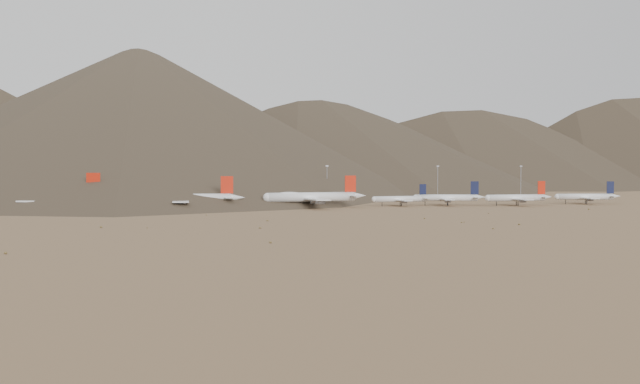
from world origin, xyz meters
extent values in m
plane|color=#9B7550|center=(0.00, 0.00, 0.00)|extent=(3000.00, 3000.00, 0.00)
cylinder|color=silver|center=(-140.31, 40.36, 7.20)|extent=(59.34, 16.49, 6.12)
cone|color=silver|center=(-107.69, 34.50, 7.66)|extent=(11.46, 7.30, 5.50)
cube|color=silver|center=(-141.48, 40.57, 6.28)|extent=(18.92, 55.08, 0.76)
cube|color=silver|center=(-112.35, 35.33, 7.81)|extent=(8.89, 21.24, 0.37)
cube|color=red|center=(-113.51, 35.54, 15.69)|extent=(7.67, 1.90, 10.85)
cylinder|color=black|center=(-160.70, 44.02, 2.07)|extent=(0.39, 0.39, 4.14)
cylinder|color=black|center=(-138.88, 41.66, 2.07)|extent=(0.49, 0.49, 4.14)
cylinder|color=black|center=(-139.42, 38.65, 2.07)|extent=(0.49, 0.49, 4.14)
ellipsoid|color=silver|center=(-155.46, 43.08, 8.88)|extent=(19.45, 7.87, 3.67)
cylinder|color=slate|center=(-139.56, 51.25, 4.77)|extent=(6.31, 3.76, 2.75)
cylinder|color=slate|center=(-143.40, 29.89, 4.77)|extent=(6.31, 3.76, 2.75)
cylinder|color=slate|center=(-137.83, 60.86, 4.77)|extent=(6.31, 3.76, 2.75)
cylinder|color=slate|center=(-145.12, 20.28, 4.77)|extent=(6.31, 3.76, 2.75)
cylinder|color=silver|center=(-64.38, 23.72, 6.54)|extent=(53.95, 7.97, 5.55)
sphere|color=silver|center=(-91.23, 24.93, 6.54)|extent=(5.44, 5.44, 5.44)
cone|color=silver|center=(-34.31, 22.37, 6.96)|extent=(9.89, 5.43, 5.00)
cube|color=silver|center=(-65.46, 23.77, 5.71)|extent=(10.81, 49.61, 0.69)
cube|color=silver|center=(-38.61, 22.56, 7.10)|extent=(5.68, 18.92, 0.33)
cube|color=red|center=(-39.68, 22.61, 14.24)|extent=(7.00, 0.81, 9.85)
cylinder|color=black|center=(-83.18, 24.57, 1.88)|extent=(0.36, 0.36, 3.76)
cylinder|color=black|center=(-63.25, 25.06, 1.88)|extent=(0.45, 0.45, 3.76)
cylinder|color=black|center=(-63.37, 22.29, 1.88)|extent=(0.45, 0.45, 3.76)
ellipsoid|color=silver|center=(-78.34, 24.35, 8.07)|extent=(17.37, 4.94, 3.33)
cylinder|color=slate|center=(-65.01, 33.62, 4.33)|extent=(5.48, 2.74, 2.50)
cylinder|color=slate|center=(-65.90, 13.93, 4.33)|extent=(5.48, 2.74, 2.50)
cylinder|color=slate|center=(-64.61, 42.48, 4.33)|extent=(5.48, 2.74, 2.50)
cylinder|color=slate|center=(-66.30, 5.07, 4.33)|extent=(5.48, 2.74, 2.50)
cylinder|color=silver|center=(11.11, 28.82, 6.57)|extent=(54.29, 11.07, 5.58)
sphere|color=silver|center=(-15.75, 26.06, 6.57)|extent=(5.47, 5.47, 5.47)
cone|color=silver|center=(41.19, 31.91, 6.99)|extent=(10.18, 5.99, 5.02)
cube|color=silver|center=(10.04, 28.71, 5.73)|extent=(13.66, 50.13, 0.70)
cube|color=silver|center=(36.90, 31.47, 7.13)|extent=(6.76, 19.21, 0.33)
cube|color=red|center=(35.82, 31.36, 14.31)|extent=(7.04, 1.22, 9.90)
cylinder|color=black|center=(-7.69, 26.89, 1.89)|extent=(0.36, 0.36, 3.78)
cylinder|color=black|center=(12.04, 30.32, 1.89)|extent=(0.45, 0.45, 3.78)
cylinder|color=black|center=(12.33, 27.54, 1.89)|extent=(0.45, 0.45, 3.78)
ellipsoid|color=silver|center=(-2.86, 27.38, 8.11)|extent=(17.62, 5.93, 3.35)
cylinder|color=slate|center=(9.02, 38.56, 4.35)|extent=(5.63, 3.05, 2.51)
cylinder|color=slate|center=(11.05, 18.86, 4.35)|extent=(5.63, 3.05, 2.51)
cylinder|color=slate|center=(8.11, 47.42, 4.35)|extent=(5.63, 3.05, 2.51)
cylinder|color=slate|center=(11.96, 10.00, 4.35)|extent=(5.63, 3.05, 2.51)
cylinder|color=silver|center=(69.82, 37.82, 4.41)|extent=(34.49, 6.31, 3.73)
sphere|color=silver|center=(52.72, 36.53, 4.41)|extent=(3.65, 3.65, 3.65)
cone|color=silver|center=(88.98, 39.28, 4.69)|extent=(6.41, 3.81, 3.35)
cube|color=silver|center=(69.14, 37.77, 3.85)|extent=(7.70, 29.74, 0.47)
cube|color=silver|center=(86.24, 39.07, 4.78)|extent=(3.92, 11.38, 0.22)
cube|color=black|center=(85.56, 39.02, 9.95)|extent=(4.47, 0.67, 7.35)
cylinder|color=black|center=(57.85, 36.92, 1.27)|extent=(0.39, 0.39, 2.55)
cylinder|color=black|center=(70.44, 38.81, 1.27)|extent=(0.49, 0.49, 2.55)
cylinder|color=black|center=(70.58, 36.95, 1.27)|extent=(0.49, 0.49, 2.55)
cylinder|color=slate|center=(68.51, 45.98, 2.93)|extent=(3.55, 1.93, 1.68)
cylinder|color=slate|center=(69.76, 29.56, 2.93)|extent=(3.55, 1.93, 1.68)
cylinder|color=silver|center=(100.18, 35.64, 4.98)|extent=(38.71, 12.92, 4.21)
sphere|color=silver|center=(81.31, 40.05, 4.98)|extent=(4.12, 4.12, 4.12)
cone|color=silver|center=(121.32, 30.70, 5.30)|extent=(7.66, 5.28, 3.79)
cube|color=silver|center=(99.43, 35.81, 4.35)|extent=(13.60, 33.77, 0.53)
cube|color=silver|center=(118.30, 31.40, 5.41)|extent=(6.27, 13.09, 0.25)
cube|color=black|center=(117.55, 31.58, 11.24)|extent=(4.99, 1.52, 8.31)
cylinder|color=black|center=(86.97, 38.73, 1.44)|extent=(0.44, 0.44, 2.88)
cylinder|color=black|center=(101.17, 36.49, 1.44)|extent=(0.55, 0.55, 2.88)
cylinder|color=black|center=(100.70, 34.44, 1.44)|extent=(0.55, 0.55, 2.88)
cylinder|color=slate|center=(101.54, 44.87, 3.31)|extent=(4.21, 2.73, 1.89)
cylinder|color=slate|center=(97.31, 26.75, 3.31)|extent=(4.21, 2.73, 1.89)
cylinder|color=silver|center=(142.56, 24.45, 5.03)|extent=(39.23, 5.36, 4.25)
sphere|color=silver|center=(123.01, 23.89, 5.03)|extent=(4.16, 4.16, 4.16)
cone|color=silver|center=(164.46, 25.07, 5.35)|extent=(7.15, 4.02, 3.82)
cube|color=silver|center=(141.78, 24.42, 4.39)|extent=(7.22, 33.70, 0.53)
cube|color=silver|center=(161.33, 24.98, 5.45)|extent=(3.88, 12.84, 0.25)
cube|color=red|center=(160.55, 24.96, 11.35)|extent=(5.09, 0.53, 8.38)
cylinder|color=black|center=(128.87, 24.05, 1.45)|extent=(0.45, 0.45, 2.91)
cylinder|color=black|center=(143.31, 25.53, 1.45)|extent=(0.56, 0.56, 2.91)
cylinder|color=black|center=(143.37, 23.41, 1.45)|extent=(0.56, 0.56, 2.91)
cylinder|color=slate|center=(141.51, 33.81, 3.34)|extent=(3.97, 2.02, 1.91)
cylinder|color=slate|center=(142.05, 15.04, 3.34)|extent=(3.97, 2.02, 1.91)
cylinder|color=silver|center=(197.27, 33.01, 4.85)|extent=(37.90, 9.47, 4.09)
sphere|color=silver|center=(178.62, 35.72, 4.85)|extent=(4.01, 4.01, 4.01)
cone|color=silver|center=(218.17, 29.98, 5.15)|extent=(7.25, 4.62, 3.68)
cube|color=silver|center=(196.53, 33.12, 4.23)|extent=(10.61, 32.85, 0.51)
cube|color=silver|center=(215.19, 30.41, 5.26)|extent=(5.12, 12.64, 0.25)
cube|color=black|center=(214.44, 30.52, 10.93)|extent=(4.90, 1.07, 8.08)
cylinder|color=black|center=(184.21, 34.91, 1.40)|extent=(0.43, 0.43, 2.80)
cylinder|color=black|center=(198.17, 33.92, 1.40)|extent=(0.54, 0.54, 2.80)
cylinder|color=black|center=(197.87, 31.89, 1.40)|extent=(0.54, 0.54, 2.80)
cylinder|color=slate|center=(197.83, 42.07, 3.22)|extent=(4.00, 2.36, 1.84)
cylinder|color=slate|center=(195.23, 24.16, 3.22)|extent=(4.00, 2.36, 1.84)
cube|color=gray|center=(30.00, 120.00, 4.00)|extent=(8.00, 8.00, 8.00)
cube|color=slate|center=(30.00, 120.00, 10.00)|extent=(6.00, 6.00, 4.00)
cylinder|color=gray|center=(-160.13, 126.00, 12.50)|extent=(0.50, 0.50, 25.00)
cube|color=gray|center=(-160.13, 126.00, 25.30)|extent=(2.00, 0.60, 0.80)
cylinder|color=gray|center=(-61.69, 131.62, 12.50)|extent=(0.50, 0.50, 25.00)
cube|color=gray|center=(-61.69, 131.62, 25.30)|extent=(2.00, 0.60, 0.80)
cylinder|color=gray|center=(41.42, 113.71, 12.50)|extent=(0.50, 0.50, 25.00)
cube|color=gray|center=(41.42, 113.71, 25.30)|extent=(2.00, 0.60, 0.80)
cylinder|color=gray|center=(134.96, 133.51, 12.50)|extent=(0.50, 0.50, 25.00)
cube|color=gray|center=(134.96, 133.51, 25.30)|extent=(2.00, 0.60, 0.80)
cylinder|color=gray|center=(200.78, 123.80, 12.50)|extent=(0.50, 0.50, 25.00)
cube|color=gray|center=(200.78, 123.80, 25.30)|extent=(2.00, 0.60, 0.80)
ellipsoid|color=brown|center=(68.63, -113.70, 0.32)|extent=(1.06, 1.06, 0.64)
ellipsoid|color=brown|center=(160.74, -25.39, 0.43)|extent=(1.00, 1.00, 0.86)
ellipsoid|color=brown|center=(-54.81, -24.14, 0.22)|extent=(0.70, 0.70, 0.44)
ellipsoid|color=brown|center=(-30.87, -68.69, 0.29)|extent=(1.08, 1.08, 0.58)
ellipsoid|color=brown|center=(-44.59, -161.58, 0.29)|extent=(1.00, 1.00, 0.58)
ellipsoid|color=brown|center=(-83.11, -95.21, 0.20)|extent=(0.50, 0.50, 0.39)
ellipsoid|color=brown|center=(42.94, -71.76, 0.25)|extent=(0.90, 0.90, 0.51)
ellipsoid|color=brown|center=(88.87, -45.26, 0.21)|extent=(0.52, 0.52, 0.41)
ellipsoid|color=brown|center=(52.05, -95.75, 0.18)|extent=(0.63, 0.63, 0.36)
ellipsoid|color=brown|center=(-39.74, -106.19, 0.28)|extent=(1.02, 1.02, 0.56)
ellipsoid|color=brown|center=(-100.99, -89.37, 0.40)|extent=(1.00, 1.00, 0.80)
ellipsoid|color=brown|center=(49.55, -98.49, 0.28)|extent=(0.83, 0.83, 0.56)
ellipsoid|color=brown|center=(48.47, -130.02, 0.25)|extent=(0.89, 0.89, 0.50)
ellipsoid|color=brown|center=(-120.66, -173.23, 0.39)|extent=(0.93, 0.93, 0.77)
camera|label=1|loc=(-80.80, -384.29, 23.87)|focal=40.00mm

